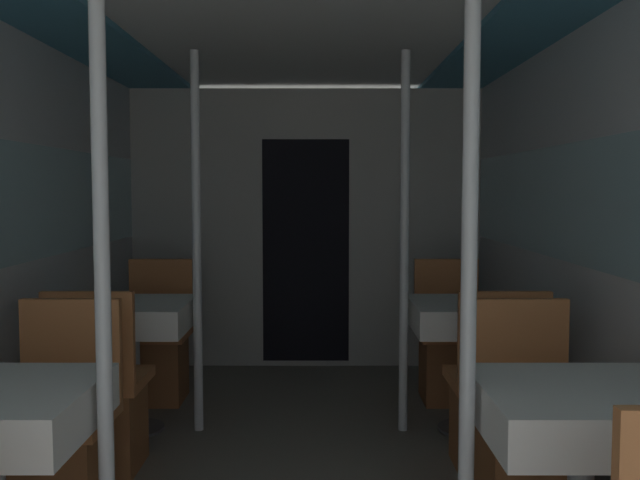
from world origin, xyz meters
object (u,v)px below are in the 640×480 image
(chair_right_far_0, at_px, (531,455))
(support_pole_right_1, at_px, (408,243))
(dining_table_left_1, at_px, (135,320))
(chair_right_near_1, at_px, (497,412))
(support_pole_left_1, at_px, (200,243))
(chair_right_far_1, at_px, (453,356))
(dining_table_right_1, at_px, (473,321))
(chair_left_far_0, at_px, (63,454))
(support_pole_right_0, at_px, (472,285))
(chair_left_far_1, at_px, (160,356))
(support_pole_left_0, at_px, (106,285))
(dining_table_right_0, at_px, (586,420))
(chair_left_near_1, at_px, (105,412))

(chair_right_far_0, relative_size, support_pole_right_1, 0.42)
(dining_table_left_1, relative_size, chair_right_near_1, 0.81)
(support_pole_left_1, distance_m, chair_right_far_0, 2.00)
(chair_right_far_0, distance_m, chair_right_far_1, 1.67)
(dining_table_right_1, xyz_separation_m, chair_right_near_1, (-0.00, -0.57, -0.33))
(chair_left_far_0, bearing_deg, support_pole_right_0, 159.09)
(chair_left_far_0, distance_m, support_pole_right_0, 1.76)
(support_pole_right_0, height_order, dining_table_right_1, support_pole_right_0)
(chair_left_far_1, distance_m, chair_right_near_1, 2.16)
(support_pole_right_1, bearing_deg, chair_right_near_1, -57.63)
(chair_left_far_1, distance_m, support_pole_right_1, 1.76)
(dining_table_right_1, height_order, chair_right_near_1, chair_right_near_1)
(dining_table_left_1, bearing_deg, chair_left_far_0, -90.00)
(support_pole_left_0, relative_size, dining_table_right_0, 2.90)
(support_pole_left_0, xyz_separation_m, support_pole_right_1, (1.12, 1.67, 0.00))
(chair_right_far_0, relative_size, support_pole_right_0, 0.42)
(chair_left_near_1, relative_size, chair_left_far_1, 1.00)
(chair_right_near_1, bearing_deg, dining_table_right_0, -90.00)
(chair_left_far_1, bearing_deg, support_pole_right_1, 159.09)
(support_pole_right_1, bearing_deg, support_pole_right_0, -90.00)
(dining_table_right_1, xyz_separation_m, support_pole_right_1, (-0.36, 0.00, 0.42))
(chair_left_near_1, relative_size, dining_table_right_0, 1.23)
(support_pole_left_0, xyz_separation_m, chair_right_far_0, (1.48, 0.57, -0.75))
(chair_left_far_1, relative_size, chair_right_far_0, 1.00)
(chair_right_far_0, distance_m, dining_table_right_1, 1.15)
(dining_table_left_1, height_order, chair_right_near_1, chair_right_near_1)
(dining_table_right_1, bearing_deg, dining_table_left_1, 180.00)
(support_pole_left_1, bearing_deg, support_pole_left_0, -90.00)
(dining_table_right_1, bearing_deg, chair_left_far_0, -149.05)
(chair_left_far_1, height_order, support_pole_right_0, support_pole_right_0)
(support_pole_left_1, bearing_deg, support_pole_right_1, 0.00)
(support_pole_right_0, relative_size, chair_right_far_1, 2.36)
(chair_right_far_0, bearing_deg, chair_right_near_1, -90.00)
(support_pole_left_0, xyz_separation_m, chair_left_far_1, (-0.36, 2.24, -0.75))
(chair_right_near_1, bearing_deg, support_pole_left_0, -143.32)
(support_pole_left_1, height_order, chair_right_far_1, support_pole_left_1)
(chair_left_near_1, bearing_deg, support_pole_left_1, 57.63)
(chair_right_far_1, bearing_deg, chair_left_far_0, 42.22)
(chair_left_near_1, relative_size, support_pole_right_0, 0.42)
(chair_right_near_1, height_order, chair_right_far_1, same)
(dining_table_right_1, distance_m, chair_right_near_1, 0.65)
(chair_left_far_0, xyz_separation_m, dining_table_right_1, (1.84, 1.10, 0.33))
(support_pole_right_1, bearing_deg, chair_left_far_1, 159.09)
(chair_right_far_0, bearing_deg, support_pole_right_0, 57.63)
(chair_left_near_1, relative_size, chair_right_near_1, 1.00)
(chair_right_far_1, bearing_deg, chair_right_near_1, 90.00)
(chair_left_far_1, relative_size, chair_right_far_1, 1.00)
(support_pole_left_1, relative_size, chair_right_near_1, 2.36)
(support_pole_left_1, bearing_deg, dining_table_left_1, 180.00)
(support_pole_right_0, relative_size, chair_right_near_1, 2.36)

